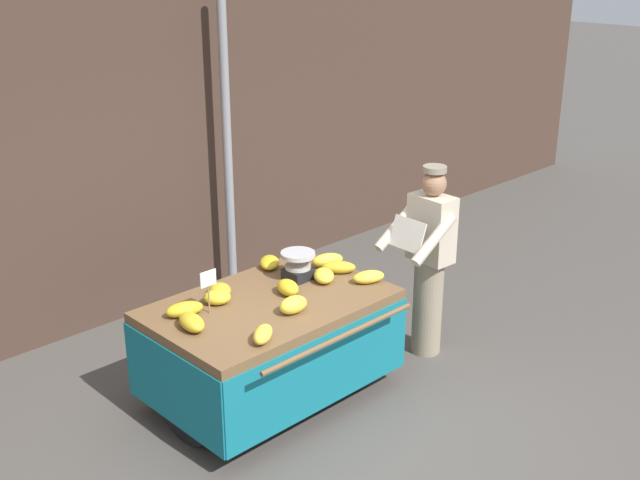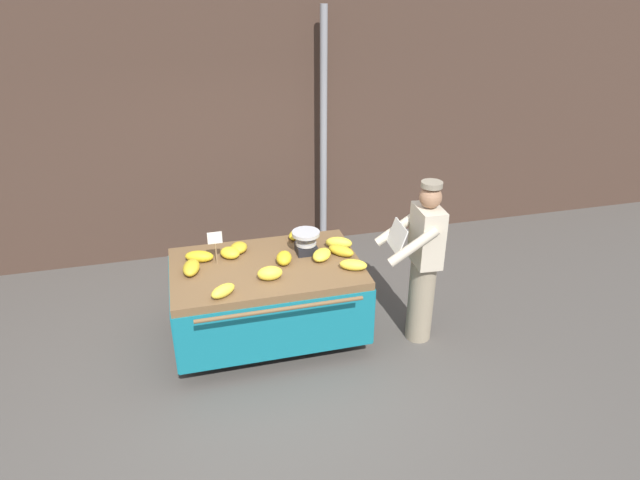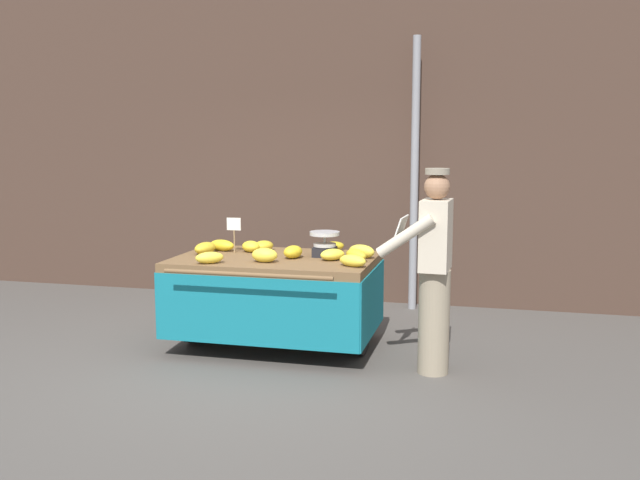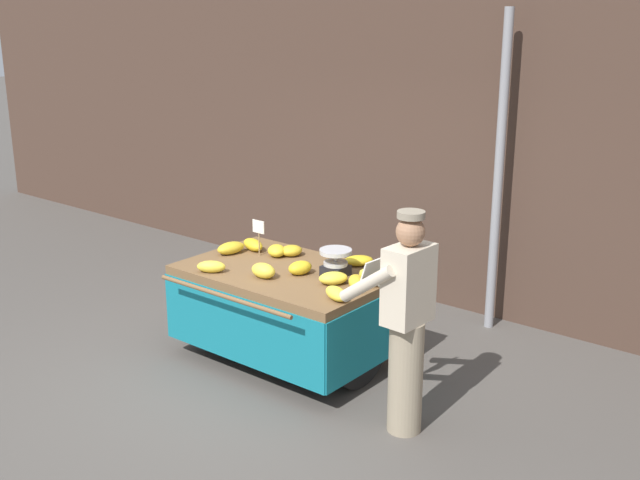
% 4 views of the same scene
% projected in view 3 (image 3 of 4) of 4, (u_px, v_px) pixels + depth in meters
% --- Properties ---
extents(ground_plane, '(60.00, 60.00, 0.00)m').
position_uv_depth(ground_plane, '(249.00, 367.00, 6.03)').
color(ground_plane, '#514C47').
extents(back_wall, '(16.00, 0.24, 3.81)m').
position_uv_depth(back_wall, '(326.00, 143.00, 8.48)').
color(back_wall, '#473328').
rests_on(back_wall, ground).
extents(street_pole, '(0.09, 0.09, 3.09)m').
position_uv_depth(street_pole, '(414.00, 176.00, 7.92)').
color(street_pole, gray).
rests_on(street_pole, ground).
extents(banana_cart, '(1.86, 1.39, 0.86)m').
position_uv_depth(banana_cart, '(275.00, 280.00, 6.52)').
color(banana_cart, brown).
rests_on(banana_cart, ground).
extents(weighing_scale, '(0.28, 0.28, 0.24)m').
position_uv_depth(weighing_scale, '(325.00, 244.00, 6.51)').
color(weighing_scale, black).
rests_on(weighing_scale, banana_cart).
extents(price_sign, '(0.14, 0.01, 0.34)m').
position_uv_depth(price_sign, '(234.00, 227.00, 6.70)').
color(price_sign, '#997A51').
rests_on(price_sign, banana_cart).
extents(banana_bunch_0, '(0.27, 0.24, 0.10)m').
position_uv_depth(banana_bunch_0, '(210.00, 258.00, 6.15)').
color(banana_bunch_0, yellow).
rests_on(banana_bunch_0, banana_cart).
extents(banana_bunch_1, '(0.20, 0.25, 0.12)m').
position_uv_depth(banana_bunch_1, '(293.00, 252.00, 6.42)').
color(banana_bunch_1, gold).
rests_on(banana_bunch_1, banana_cart).
extents(banana_bunch_2, '(0.28, 0.29, 0.10)m').
position_uv_depth(banana_bunch_2, '(332.00, 255.00, 6.32)').
color(banana_bunch_2, yellow).
rests_on(banana_bunch_2, banana_cart).
extents(banana_bunch_3, '(0.29, 0.23, 0.10)m').
position_uv_depth(banana_bunch_3, '(353.00, 261.00, 6.00)').
color(banana_bunch_3, yellow).
rests_on(banana_bunch_3, banana_cart).
extents(banana_bunch_4, '(0.29, 0.30, 0.10)m').
position_uv_depth(banana_bunch_4, '(356.00, 255.00, 6.30)').
color(banana_bunch_4, gold).
rests_on(banana_bunch_4, banana_cart).
extents(banana_bunch_5, '(0.26, 0.26, 0.11)m').
position_uv_depth(banana_bunch_5, '(251.00, 246.00, 6.78)').
color(banana_bunch_5, yellow).
rests_on(banana_bunch_5, banana_cart).
extents(banana_bunch_6, '(0.20, 0.31, 0.11)m').
position_uv_depth(banana_bunch_6, '(205.00, 248.00, 6.67)').
color(banana_bunch_6, gold).
rests_on(banana_bunch_6, banana_cart).
extents(banana_bunch_7, '(0.30, 0.22, 0.12)m').
position_uv_depth(banana_bunch_7, '(362.00, 251.00, 6.44)').
color(banana_bunch_7, yellow).
rests_on(banana_bunch_7, banana_cart).
extents(banana_bunch_8, '(0.30, 0.30, 0.09)m').
position_uv_depth(banana_bunch_8, '(332.00, 246.00, 6.86)').
color(banana_bunch_8, gold).
rests_on(banana_bunch_8, banana_cart).
extents(banana_bunch_9, '(0.24, 0.26, 0.10)m').
position_uv_depth(banana_bunch_9, '(264.00, 246.00, 6.85)').
color(banana_bunch_9, gold).
rests_on(banana_bunch_9, banana_cart).
extents(banana_bunch_10, '(0.24, 0.16, 0.13)m').
position_uv_depth(banana_bunch_10, '(265.00, 255.00, 6.21)').
color(banana_bunch_10, yellow).
rests_on(banana_bunch_10, banana_cart).
extents(banana_bunch_11, '(0.31, 0.22, 0.11)m').
position_uv_depth(banana_bunch_11, '(222.00, 245.00, 6.85)').
color(banana_bunch_11, gold).
rests_on(banana_bunch_11, banana_cart).
extents(vendor_person, '(0.60, 0.54, 1.71)m').
position_uv_depth(vendor_person, '(433.00, 270.00, 5.78)').
color(vendor_person, gray).
rests_on(vendor_person, ground).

